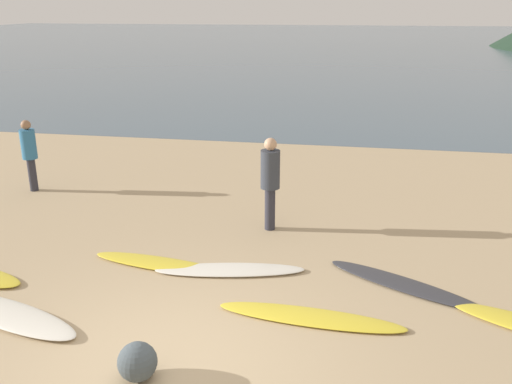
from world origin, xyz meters
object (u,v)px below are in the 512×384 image
at_px(surfboard_2, 161,264).
at_px(person_1, 270,176).
at_px(surfboard_5, 402,284).
at_px(person_0, 29,150).
at_px(surfboard_4, 311,317).
at_px(surfboard_3, 230,270).
at_px(beach_rock_near, 137,362).
at_px(surfboard_1, 10,315).

relative_size(surfboard_2, person_1, 1.37).
bearing_deg(surfboard_5, person_0, -172.74).
distance_m(surfboard_4, person_1, 3.31).
distance_m(surfboard_5, person_1, 3.09).
relative_size(surfboard_3, surfboard_4, 0.93).
bearing_deg(beach_rock_near, surfboard_2, 104.36).
bearing_deg(surfboard_4, person_0, 151.34).
xyz_separation_m(surfboard_1, surfboard_3, (2.60, 1.84, -0.01)).
bearing_deg(person_0, surfboard_1, -158.74).
xyz_separation_m(surfboard_1, surfboard_2, (1.47, 1.86, -0.01)).
bearing_deg(surfboard_3, person_1, 68.61).
relative_size(surfboard_1, surfboard_3, 1.00).
xyz_separation_m(surfboard_2, surfboard_4, (2.50, -1.16, -0.00)).
xyz_separation_m(person_0, person_1, (5.59, -1.28, 0.08)).
height_order(surfboard_3, surfboard_5, surfboard_3).
bearing_deg(person_1, surfboard_4, -106.75).
distance_m(surfboard_3, person_1, 2.12).
distance_m(surfboard_2, beach_rock_near, 2.84).
bearing_deg(beach_rock_near, surfboard_3, 81.11).
relative_size(surfboard_3, person_1, 1.35).
bearing_deg(person_1, surfboard_1, -164.26).
bearing_deg(beach_rock_near, person_0, 129.42).
bearing_deg(surfboard_5, beach_rock_near, -109.32).
bearing_deg(surfboard_2, person_0, 151.33).
relative_size(surfboard_1, surfboard_4, 0.93).
bearing_deg(person_1, surfboard_3, -136.32).
height_order(person_0, beach_rock_near, person_0).
distance_m(surfboard_4, surfboard_5, 1.73).
relative_size(surfboard_2, surfboard_4, 0.95).
height_order(surfboard_4, person_1, person_1).
relative_size(surfboard_5, beach_rock_near, 5.41).
height_order(surfboard_4, beach_rock_near, beach_rock_near).
height_order(surfboard_4, surfboard_5, surfboard_4).
relative_size(surfboard_3, beach_rock_near, 5.28).
xyz_separation_m(surfboard_4, person_0, (-6.61, 4.27, 0.91)).
xyz_separation_m(surfboard_3, person_1, (0.35, 1.84, 0.99)).
bearing_deg(person_0, surfboard_3, -127.52).
height_order(surfboard_5, person_1, person_1).
bearing_deg(surfboard_4, surfboard_5, 46.97).
height_order(surfboard_2, person_1, person_1).
xyz_separation_m(surfboard_1, person_1, (2.95, 3.68, 0.98)).
height_order(surfboard_3, person_0, person_0).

